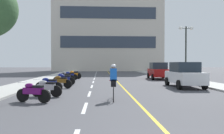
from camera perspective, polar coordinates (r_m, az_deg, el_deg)
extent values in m
plane|color=#47474C|center=(23.93, 0.23, -3.19)|extent=(140.00, 140.00, 0.00)
cube|color=#A8A8A3|center=(27.48, -15.34, -2.56)|extent=(2.40, 72.00, 0.12)
cube|color=#A8A8A3|center=(28.22, 14.61, -2.46)|extent=(2.40, 72.00, 0.12)
cube|color=silver|center=(9.01, -6.88, -10.17)|extent=(0.14, 2.20, 0.01)
cube|color=silver|center=(12.95, -5.74, -6.75)|extent=(0.14, 2.20, 0.01)
cube|color=silver|center=(16.92, -5.14, -4.93)|extent=(0.14, 2.20, 0.01)
cube|color=silver|center=(20.90, -4.77, -3.80)|extent=(0.14, 2.20, 0.01)
cube|color=silver|center=(24.89, -4.52, -3.03)|extent=(0.14, 2.20, 0.01)
cube|color=silver|center=(28.88, -4.34, -2.47)|extent=(0.14, 2.20, 0.01)
cube|color=silver|center=(32.87, -4.20, -2.05)|extent=(0.14, 2.20, 0.01)
cube|color=silver|center=(36.87, -4.09, -1.72)|extent=(0.14, 2.20, 0.01)
cube|color=silver|center=(40.86, -4.01, -1.46)|extent=(0.14, 2.20, 0.01)
cube|color=silver|center=(44.86, -3.94, -1.24)|extent=(0.14, 2.20, 0.01)
cube|color=silver|center=(48.85, -3.88, -1.06)|extent=(0.14, 2.20, 0.01)
cube|color=gold|center=(26.93, 0.38, -2.72)|extent=(0.12, 66.00, 0.01)
cube|color=beige|center=(51.70, -1.02, 10.62)|extent=(24.17, 6.23, 20.78)
cube|color=#2D3847|center=(48.02, -0.87, 6.36)|extent=(20.30, 0.10, 2.49)
cube|color=#2D3847|center=(49.00, -0.87, 13.63)|extent=(20.30, 0.10, 2.49)
cylinder|color=black|center=(23.26, 18.21, 3.36)|extent=(0.14, 0.14, 5.22)
cylinder|color=black|center=(23.50, 18.24, 9.36)|extent=(1.10, 0.08, 0.08)
sphere|color=white|center=(23.30, 16.97, 9.44)|extent=(0.36, 0.36, 0.36)
sphere|color=white|center=(23.70, 19.50, 9.28)|extent=(0.36, 0.36, 0.36)
cylinder|color=black|center=(18.13, 13.82, -3.55)|extent=(0.23, 0.64, 0.64)
cylinder|color=black|center=(18.67, 18.85, -3.44)|extent=(0.23, 0.64, 0.64)
cylinder|color=black|center=(15.47, 16.65, -4.34)|extent=(0.23, 0.64, 0.64)
cylinder|color=black|center=(16.09, 22.41, -4.17)|extent=(0.23, 0.64, 0.64)
cube|color=silver|center=(17.03, 17.86, -2.51)|extent=(1.79, 4.24, 0.80)
cube|color=#1E2833|center=(17.01, 17.88, 0.01)|extent=(1.61, 2.23, 0.70)
cylinder|color=black|center=(26.30, 9.20, -2.13)|extent=(0.26, 0.65, 0.64)
cylinder|color=black|center=(26.62, 12.82, -2.10)|extent=(0.26, 0.65, 0.64)
cylinder|color=black|center=(23.54, 10.29, -2.50)|extent=(0.26, 0.65, 0.64)
cylinder|color=black|center=(23.90, 14.31, -2.46)|extent=(0.26, 0.65, 0.64)
cube|color=maroon|center=(25.05, 11.63, -1.38)|extent=(1.93, 4.29, 0.80)
cube|color=#1E2833|center=(25.03, 11.64, 0.34)|extent=(1.68, 2.28, 0.70)
cylinder|color=black|center=(10.93, -21.69, -6.68)|extent=(0.60, 0.29, 0.60)
cylinder|color=black|center=(10.30, -16.81, -7.12)|extent=(0.60, 0.29, 0.60)
cube|color=#590C59|center=(10.58, -19.33, -5.72)|extent=(0.94, 0.56, 0.28)
ellipsoid|color=#590C59|center=(10.67, -20.22, -4.48)|extent=(0.49, 0.37, 0.22)
cube|color=black|center=(10.42, -18.21, -4.71)|extent=(0.49, 0.37, 0.10)
cylinder|color=silver|center=(10.87, -21.71, -3.54)|extent=(0.23, 0.58, 0.03)
cylinder|color=black|center=(12.42, -18.53, -5.74)|extent=(0.61, 0.26, 0.60)
cylinder|color=black|center=(11.90, -13.95, -6.01)|extent=(0.61, 0.26, 0.60)
cube|color=#B2B2B7|center=(12.13, -16.29, -4.85)|extent=(0.94, 0.51, 0.28)
ellipsoid|color=#B2B2B7|center=(12.21, -17.12, -3.78)|extent=(0.49, 0.35, 0.22)
cube|color=black|center=(12.00, -15.24, -3.95)|extent=(0.49, 0.35, 0.10)
cylinder|color=silver|center=(12.37, -18.54, -2.98)|extent=(0.19, 0.59, 0.03)
cylinder|color=black|center=(14.44, -17.73, -4.80)|extent=(0.61, 0.21, 0.60)
cylinder|color=black|center=(14.01, -13.63, -4.96)|extent=(0.61, 0.21, 0.60)
cube|color=navy|center=(14.19, -15.72, -4.00)|extent=(0.94, 0.44, 0.28)
ellipsoid|color=navy|center=(14.25, -16.46, -3.10)|extent=(0.48, 0.32, 0.22)
cube|color=black|center=(14.08, -14.78, -3.22)|extent=(0.48, 0.32, 0.10)
cylinder|color=silver|center=(14.39, -17.75, -2.43)|extent=(0.14, 0.60, 0.03)
cylinder|color=black|center=(16.35, -14.63, -4.12)|extent=(0.60, 0.28, 0.60)
cylinder|color=black|center=(15.84, -11.14, -4.26)|extent=(0.60, 0.28, 0.60)
cube|color=brown|center=(16.07, -12.92, -3.41)|extent=(0.94, 0.54, 0.28)
ellipsoid|color=brown|center=(16.15, -13.55, -2.61)|extent=(0.49, 0.36, 0.22)
cube|color=black|center=(15.94, -12.12, -2.72)|extent=(0.49, 0.36, 0.10)
cylinder|color=silver|center=(16.30, -14.64, -2.01)|extent=(0.21, 0.58, 0.03)
cylinder|color=black|center=(18.40, -13.61, -3.54)|extent=(0.61, 0.16, 0.60)
cylinder|color=black|center=(18.12, -10.27, -3.60)|extent=(0.61, 0.16, 0.60)
cube|color=navy|center=(18.24, -11.96, -2.88)|extent=(0.92, 0.37, 0.28)
ellipsoid|color=navy|center=(18.28, -12.56, -2.19)|extent=(0.46, 0.29, 0.22)
cube|color=black|center=(18.16, -11.19, -2.27)|extent=(0.46, 0.29, 0.10)
cylinder|color=silver|center=(18.37, -13.62, -1.68)|extent=(0.09, 0.60, 0.03)
cylinder|color=black|center=(19.82, -13.87, -3.22)|extent=(0.61, 0.22, 0.60)
cylinder|color=black|center=(19.88, -10.69, -3.20)|extent=(0.61, 0.22, 0.60)
cube|color=navy|center=(19.83, -12.28, -2.58)|extent=(0.94, 0.46, 0.28)
ellipsoid|color=navy|center=(19.81, -12.86, -1.94)|extent=(0.48, 0.32, 0.22)
cube|color=black|center=(19.83, -11.56, -1.99)|extent=(0.48, 0.32, 0.10)
cylinder|color=silver|center=(19.79, -13.88, -1.49)|extent=(0.15, 0.59, 0.03)
cylinder|color=black|center=(21.86, -13.05, -2.83)|extent=(0.60, 0.13, 0.60)
cylinder|color=black|center=(21.65, -10.21, -2.85)|extent=(0.60, 0.13, 0.60)
cube|color=black|center=(21.74, -11.64, -2.26)|extent=(0.91, 0.33, 0.28)
ellipsoid|color=black|center=(21.76, -12.16, -1.68)|extent=(0.45, 0.26, 0.22)
cube|color=black|center=(21.68, -10.99, -1.74)|extent=(0.45, 0.26, 0.10)
cylinder|color=silver|center=(21.83, -13.06, -1.25)|extent=(0.06, 0.60, 0.03)
cylinder|color=black|center=(23.83, -11.93, -2.51)|extent=(0.61, 0.21, 0.60)
cylinder|color=black|center=(23.50, -9.39, -2.55)|extent=(0.61, 0.21, 0.60)
cube|color=navy|center=(23.65, -10.67, -2.00)|extent=(0.94, 0.44, 0.28)
ellipsoid|color=navy|center=(23.70, -11.13, -1.46)|extent=(0.48, 0.32, 0.22)
cube|color=black|center=(23.56, -10.09, -1.52)|extent=(0.48, 0.32, 0.10)
cylinder|color=silver|center=(23.80, -11.93, -1.07)|extent=(0.14, 0.60, 0.03)
cylinder|color=black|center=(25.37, -10.91, -2.29)|extent=(0.61, 0.15, 0.60)
cylinder|color=black|center=(25.16, -8.45, -2.31)|extent=(0.61, 0.15, 0.60)
cube|color=orange|center=(25.25, -9.69, -1.81)|extent=(0.92, 0.35, 0.28)
ellipsoid|color=orange|center=(25.28, -10.13, -1.30)|extent=(0.46, 0.27, 0.22)
cube|color=black|center=(25.19, -9.13, -1.35)|extent=(0.46, 0.27, 0.10)
cylinder|color=silver|center=(25.34, -10.91, -0.94)|extent=(0.08, 0.60, 0.03)
cylinder|color=black|center=(27.07, -10.78, -2.09)|extent=(0.60, 0.11, 0.60)
cylinder|color=black|center=(26.97, -8.46, -2.09)|extent=(0.60, 0.11, 0.60)
cube|color=brown|center=(27.00, -9.63, -1.62)|extent=(0.91, 0.30, 0.28)
ellipsoid|color=brown|center=(27.01, -10.05, -1.16)|extent=(0.44, 0.25, 0.22)
cube|color=black|center=(26.97, -9.10, -1.20)|extent=(0.44, 0.25, 0.10)
cylinder|color=silver|center=(27.04, -10.79, -0.82)|extent=(0.04, 0.60, 0.03)
torus|color=black|center=(11.22, 0.38, -6.21)|extent=(0.08, 0.72, 0.72)
torus|color=black|center=(10.18, 0.38, -6.95)|extent=(0.08, 0.72, 0.72)
cylinder|color=red|center=(10.64, 0.38, -4.97)|extent=(0.10, 0.95, 0.04)
cube|color=black|center=(10.47, 0.38, -3.86)|extent=(0.11, 0.21, 0.06)
cylinder|color=red|center=(11.07, 0.38, -3.44)|extent=(0.42, 0.06, 0.03)
cube|color=black|center=(10.53, 0.38, -4.22)|extent=(0.26, 0.37, 0.28)
cube|color=blue|center=(10.65, 0.38, -2.00)|extent=(0.35, 0.47, 0.61)
sphere|color=#8C6647|center=(10.77, 0.38, -0.10)|extent=(0.20, 0.20, 0.20)
ellipsoid|color=white|center=(10.76, 0.38, 0.27)|extent=(0.24, 0.26, 0.16)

